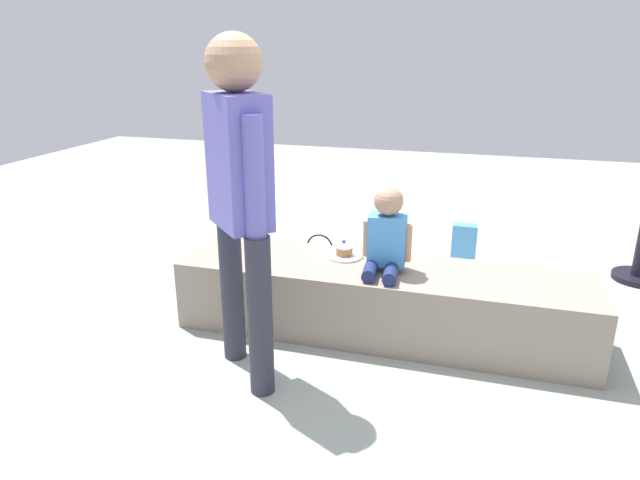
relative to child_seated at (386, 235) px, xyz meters
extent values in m
plane|color=#929D91|center=(-0.02, 0.04, -0.62)|extent=(12.00, 12.00, 0.00)
cube|color=gray|center=(-0.02, 0.04, -0.42)|extent=(2.36, 0.57, 0.41)
cylinder|color=navy|center=(-0.06, -0.09, -0.18)|extent=(0.10, 0.25, 0.08)
cylinder|color=navy|center=(0.05, -0.10, -0.18)|extent=(0.10, 0.25, 0.08)
cube|color=#4796DA|center=(0.00, 0.02, -0.03)|extent=(0.22, 0.15, 0.28)
sphere|color=tan|center=(0.00, 0.02, 0.19)|extent=(0.16, 0.16, 0.16)
cylinder|color=tan|center=(-0.11, 0.03, -0.04)|extent=(0.05, 0.05, 0.21)
cylinder|color=tan|center=(0.12, 0.01, -0.04)|extent=(0.05, 0.05, 0.21)
cylinder|color=#2C2B3A|center=(-0.47, -0.72, -0.22)|extent=(0.12, 0.12, 0.80)
cylinder|color=#2C2B3A|center=(-0.73, -0.45, -0.22)|extent=(0.12, 0.12, 0.80)
cube|color=#6260BD|center=(-0.60, -0.59, 0.49)|extent=(0.39, 0.39, 0.62)
sphere|color=tan|center=(-0.60, -0.59, 0.93)|extent=(0.26, 0.26, 0.26)
cylinder|color=#6260BD|center=(-0.47, -0.71, 0.43)|extent=(0.10, 0.10, 0.58)
cylinder|color=#6260BD|center=(-0.73, -0.46, 0.43)|extent=(0.10, 0.10, 0.58)
cylinder|color=white|center=(-0.28, 0.15, -0.21)|extent=(0.22, 0.22, 0.01)
cylinder|color=olive|center=(-0.28, 0.15, -0.18)|extent=(0.10, 0.10, 0.05)
cylinder|color=pink|center=(-0.28, 0.15, -0.15)|extent=(0.10, 0.10, 0.01)
cube|color=silver|center=(-0.21, 0.14, -0.20)|extent=(0.11, 0.04, 0.00)
cube|color=#4C99E0|center=(0.39, 1.24, -0.45)|extent=(0.18, 0.10, 0.34)
torus|color=white|center=(0.35, 1.24, -0.28)|extent=(0.07, 0.01, 0.07)
torus|color=white|center=(0.43, 1.24, -0.28)|extent=(0.07, 0.01, 0.07)
cylinder|color=black|center=(1.63, 1.35, -0.60)|extent=(0.36, 0.36, 0.04)
cylinder|color=silver|center=(-0.51, 1.07, -0.55)|extent=(0.07, 0.07, 0.15)
cone|color=silver|center=(-0.51, 1.07, -0.46)|extent=(0.06, 0.06, 0.03)
cylinder|color=blue|center=(-0.51, 1.07, -0.44)|extent=(0.03, 0.03, 0.02)
cylinder|color=silver|center=(-0.21, 1.18, -0.55)|extent=(0.07, 0.07, 0.14)
cone|color=silver|center=(-0.21, 1.18, -0.47)|extent=(0.06, 0.06, 0.03)
cylinder|color=white|center=(-0.21, 1.18, -0.45)|extent=(0.03, 0.03, 0.01)
cylinder|color=red|center=(0.29, 0.61, -0.58)|extent=(0.09, 0.09, 0.09)
cube|color=white|center=(0.97, 0.62, -0.56)|extent=(0.38, 0.37, 0.12)
cube|color=black|center=(-0.58, 0.67, -0.49)|extent=(0.26, 0.12, 0.26)
torus|color=black|center=(-0.58, 0.67, -0.36)|extent=(0.19, 0.01, 0.19)
cube|color=brown|center=(-0.14, 0.60, -0.52)|extent=(0.33, 0.13, 0.21)
torus|color=brown|center=(-0.14, 0.60, -0.42)|extent=(0.25, 0.01, 0.25)
camera|label=1|loc=(0.49, -2.95, 1.01)|focal=31.93mm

